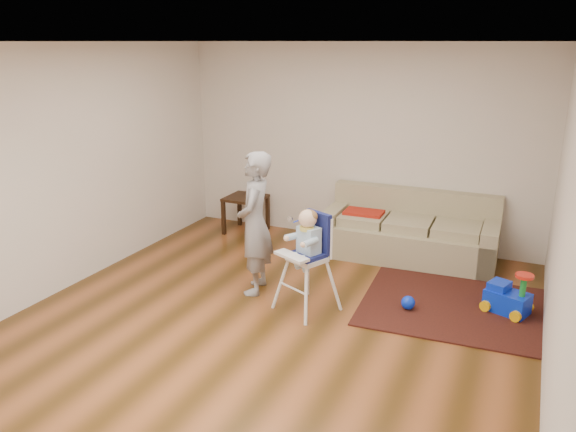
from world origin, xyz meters
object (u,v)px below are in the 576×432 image
at_px(ride_on_toy, 508,291).
at_px(adult, 255,224).
at_px(high_chair, 307,262).
at_px(side_table, 246,214).
at_px(toy_ball, 408,303).
at_px(sofa, 409,227).

height_order(ride_on_toy, adult, adult).
bearing_deg(ride_on_toy, high_chair, -137.51).
xyz_separation_m(side_table, high_chair, (1.78, -1.96, 0.26)).
bearing_deg(high_chair, toy_ball, 46.55).
bearing_deg(adult, toy_ball, 81.86).
xyz_separation_m(ride_on_toy, adult, (-2.63, -0.57, 0.55)).
height_order(ride_on_toy, toy_ball, ride_on_toy).
bearing_deg(sofa, side_table, 177.21).
relative_size(sofa, toy_ball, 15.22).
bearing_deg(toy_ball, adult, -173.04).
bearing_deg(sofa, high_chair, -109.91).
bearing_deg(toy_ball, ride_on_toy, 21.08).
height_order(side_table, high_chair, high_chair).
distance_m(ride_on_toy, toy_ball, 1.02).
distance_m(sofa, adult, 2.20).
bearing_deg(ride_on_toy, adult, -146.85).
relative_size(high_chair, adult, 0.69).
distance_m(high_chair, adult, 0.77).
xyz_separation_m(side_table, toy_ball, (2.76, -1.56, -0.18)).
relative_size(sofa, adult, 1.38).
relative_size(side_table, ride_on_toy, 1.16).
height_order(side_table, adult, adult).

